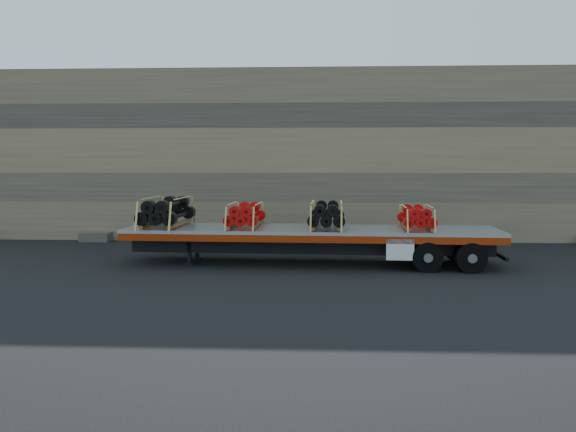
# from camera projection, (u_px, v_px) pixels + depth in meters

# --- Properties ---
(ground) EXTENTS (120.00, 120.00, 0.00)m
(ground) POSITION_uv_depth(u_px,v_px,m) (285.00, 264.00, 17.94)
(ground) COLOR black
(ground) RESTS_ON ground
(rock_wall) EXTENTS (44.00, 3.00, 7.00)m
(rock_wall) POSITION_uv_depth(u_px,v_px,m) (293.00, 156.00, 24.07)
(rock_wall) COLOR #7A6B54
(rock_wall) RESTS_ON ground
(trailer) EXTENTS (11.77, 2.70, 1.17)m
(trailer) POSITION_uv_depth(u_px,v_px,m) (310.00, 246.00, 17.79)
(trailer) COLOR #B9BBC1
(trailer) RESTS_ON ground
(bundle_front) EXTENTS (1.35, 2.55, 0.89)m
(bundle_front) POSITION_uv_depth(u_px,v_px,m) (167.00, 213.00, 18.08)
(bundle_front) COLOR black
(bundle_front) RESTS_ON trailer
(bundle_midfront) EXTENTS (1.11, 2.10, 0.73)m
(bundle_midfront) POSITION_uv_depth(u_px,v_px,m) (245.00, 216.00, 17.87)
(bundle_midfront) COLOR #C10B0A
(bundle_midfront) RESTS_ON trailer
(bundle_midrear) EXTENTS (1.19, 2.25, 0.78)m
(bundle_midrear) POSITION_uv_depth(u_px,v_px,m) (327.00, 215.00, 17.65)
(bundle_midrear) COLOR black
(bundle_midrear) RESTS_ON trailer
(bundle_rear) EXTENTS (1.04, 1.97, 0.68)m
(bundle_rear) POSITION_uv_depth(u_px,v_px,m) (416.00, 218.00, 17.42)
(bundle_rear) COLOR #C10B0A
(bundle_rear) RESTS_ON trailer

